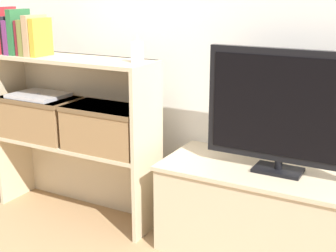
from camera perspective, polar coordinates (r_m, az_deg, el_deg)
ground_plane at (r=2.43m, az=-1.68°, el=-14.75°), size 16.00×16.00×0.00m
wall_back at (r=2.50m, az=3.74°, el=15.03°), size 10.00×0.05×2.40m
tv_stand at (r=2.32m, az=12.90°, el=-10.52°), size 1.10×0.46×0.45m
tv at (r=2.14m, az=13.76°, el=2.04°), size 0.70×0.14×0.57m
bookshelf_lower_tier at (r=2.77m, az=-10.32°, el=-4.65°), size 0.97×0.29×0.43m
bookshelf_upper_tier at (r=2.65m, az=-10.80°, el=4.61°), size 0.97×0.29×0.48m
book_navy at (r=2.84m, az=-19.51°, el=10.57°), size 0.02×0.13×0.22m
book_crimson at (r=2.82m, az=-19.14°, el=10.97°), size 0.03×0.15×0.26m
book_charcoal at (r=2.80m, az=-18.66°, el=10.47°), size 0.03×0.12×0.21m
book_plum at (r=2.77m, az=-18.14°, el=10.27°), size 0.03×0.16×0.19m
book_forest at (r=2.74m, az=-17.67°, el=10.87°), size 0.04×0.15×0.25m
book_maroon at (r=2.72m, az=-17.08°, el=10.28°), size 0.02×0.13×0.19m
book_olive at (r=2.69m, az=-16.54°, el=10.32°), size 0.04×0.15×0.19m
book_tan at (r=2.66m, az=-15.89°, el=10.57°), size 0.04×0.16×0.22m
book_mustard at (r=2.63m, az=-15.22°, el=10.39°), size 0.03×0.15×0.20m
baby_monitor at (r=2.31m, az=-3.76°, el=8.97°), size 0.05×0.04×0.13m
storage_basket_left at (r=2.78m, az=-15.31°, el=1.26°), size 0.44×0.26×0.24m
storage_basket_right at (r=2.49m, az=-7.52°, el=-0.04°), size 0.44×0.26×0.24m
laptop at (r=2.75m, az=-15.49°, el=3.64°), size 0.30×0.24×0.02m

